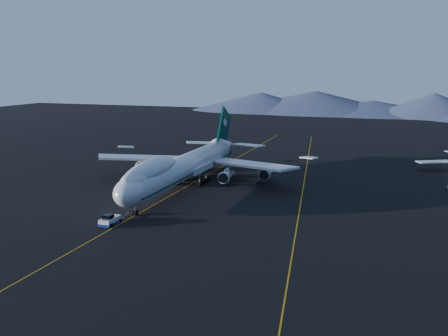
% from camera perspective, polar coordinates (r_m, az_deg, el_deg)
% --- Properties ---
extents(ground, '(500.00, 500.00, 0.00)m').
position_cam_1_polar(ground, '(133.28, -4.56, -2.26)').
color(ground, black).
rests_on(ground, ground).
extents(taxiway_line_main, '(0.25, 220.00, 0.01)m').
position_cam_1_polar(taxiway_line_main, '(133.27, -4.56, -2.26)').
color(taxiway_line_main, '#C58B0B').
rests_on(taxiway_line_main, ground).
extents(taxiway_line_side, '(28.08, 198.09, 0.01)m').
position_cam_1_polar(taxiway_line_side, '(134.19, 9.03, -2.27)').
color(taxiway_line_side, '#C58B0B').
rests_on(taxiway_line_side, ground).
extents(boeing_747, '(59.62, 72.43, 19.37)m').
position_cam_1_polar(boeing_747, '(132.05, -4.59, 0.19)').
color(boeing_747, silver).
rests_on(boeing_747, ground).
extents(pushback_tug, '(3.02, 5.20, 2.26)m').
position_cam_1_polar(pushback_tug, '(105.02, -12.89, -5.93)').
color(pushback_tug, silver).
rests_on(pushback_tug, ground).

